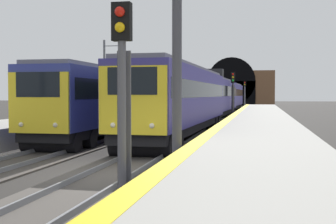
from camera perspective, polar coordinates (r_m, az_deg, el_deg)
ground_plane at (r=14.44m, az=-6.55°, el=-7.82°), size 320.00×320.00×0.00m
platform_right at (r=13.66m, az=11.06°, el=-6.25°), size 112.00×4.16×1.02m
platform_right_edge_strip at (r=13.73m, az=3.39°, el=-4.00°), size 112.00×0.50×0.01m
track_main_line at (r=14.43m, az=-6.55°, el=-7.66°), size 160.00×3.05×0.21m
train_main_approaching at (r=44.43m, az=5.83°, el=1.95°), size 55.91×3.21×4.96m
train_adjacent_platform at (r=39.16m, az=-1.28°, el=1.86°), size 42.58×2.99×4.85m
railway_signal_near at (r=9.06m, az=-5.73°, el=2.56°), size 0.39×0.38×4.31m
railway_signal_mid at (r=44.78m, az=8.10°, el=2.63°), size 0.39×0.38×4.68m
railway_signal_far at (r=77.63m, az=9.56°, el=2.36°), size 0.39×0.38×4.67m
tunnel_portal at (r=104.69m, az=7.96°, el=2.97°), size 3.08×19.07×10.84m
catenary_mast_near at (r=46.50m, az=-7.91°, el=4.13°), size 0.22×2.01×7.98m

